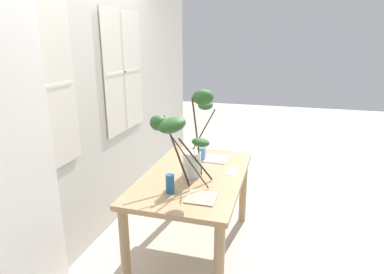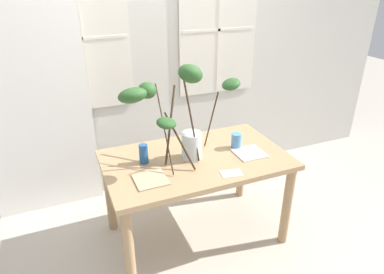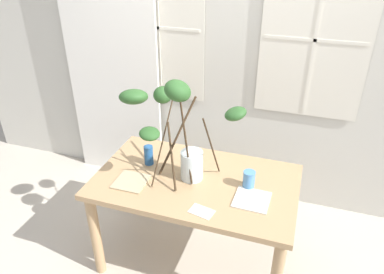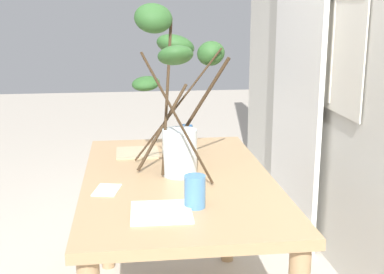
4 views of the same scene
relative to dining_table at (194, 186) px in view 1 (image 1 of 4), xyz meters
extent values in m
plane|color=#B7AD9E|center=(0.00, 0.00, -0.62)|extent=(14.00, 14.00, 0.00)
cube|color=beige|center=(0.00, 0.99, 0.75)|extent=(5.30, 0.12, 2.73)
cube|color=silver|center=(-0.62, 0.92, 0.88)|extent=(0.73, 0.01, 1.14)
cube|color=silver|center=(-0.62, 0.91, 0.88)|extent=(0.80, 0.01, 1.21)
cube|color=silver|center=(-0.62, 0.91, 0.88)|extent=(0.02, 0.01, 1.14)
cube|color=silver|center=(-0.62, 0.91, 0.88)|extent=(0.73, 0.01, 0.02)
cube|color=silver|center=(0.62, 0.92, 0.88)|extent=(0.73, 0.01, 1.14)
cube|color=silver|center=(0.62, 0.91, 0.88)|extent=(0.80, 0.01, 1.21)
cube|color=silver|center=(0.62, 0.91, 0.88)|extent=(0.02, 0.01, 1.14)
cube|color=silver|center=(0.62, 0.91, 0.88)|extent=(0.73, 0.01, 0.02)
cube|color=tan|center=(0.00, 0.00, 0.09)|extent=(1.36, 0.81, 0.04)
cylinder|color=tan|center=(-0.62, -0.35, -0.27)|extent=(0.07, 0.07, 0.69)
cylinder|color=tan|center=(0.62, -0.35, -0.27)|extent=(0.07, 0.07, 0.69)
cylinder|color=tan|center=(-0.62, 0.35, -0.27)|extent=(0.07, 0.07, 0.69)
cylinder|color=tan|center=(0.62, 0.35, -0.27)|extent=(0.07, 0.07, 0.69)
cylinder|color=silver|center=(-0.03, 0.01, 0.21)|extent=(0.15, 0.15, 0.20)
cylinder|color=silver|center=(-0.03, 0.01, 0.15)|extent=(0.14, 0.14, 0.07)
cylinder|color=#382819|center=(0.11, -0.01, 0.39)|extent=(0.05, 0.29, 0.54)
ellipsoid|color=#285123|center=(0.25, -0.03, 0.66)|extent=(0.16, 0.15, 0.12)
cylinder|color=#382819|center=(-0.06, -0.04, 0.45)|extent=(0.12, 0.07, 0.66)
ellipsoid|color=#285123|center=(-0.08, -0.09, 0.78)|extent=(0.24, 0.23, 0.19)
cylinder|color=#382819|center=(-0.23, 0.02, 0.38)|extent=(0.03, 0.41, 0.53)
ellipsoid|color=#285123|center=(-0.43, 0.03, 0.64)|extent=(0.21, 0.22, 0.16)
cylinder|color=#382819|center=(-0.16, 0.10, 0.37)|extent=(0.20, 0.28, 0.50)
ellipsoid|color=#285123|center=(-0.29, 0.19, 0.61)|extent=(0.18, 0.20, 0.15)
cylinder|color=#382819|center=(-0.15, -0.06, 0.30)|extent=(0.15, 0.25, 0.37)
ellipsoid|color=#285123|center=(-0.26, -0.12, 0.48)|extent=(0.18, 0.18, 0.09)
cylinder|color=#235693|center=(-0.38, 0.08, 0.18)|extent=(0.07, 0.07, 0.14)
cylinder|color=#4C84BC|center=(0.35, 0.03, 0.17)|extent=(0.08, 0.08, 0.12)
cube|color=tan|center=(-0.40, -0.17, 0.12)|extent=(0.21, 0.21, 0.01)
cube|color=silver|center=(0.40, -0.10, 0.12)|extent=(0.22, 0.22, 0.01)
cube|color=silver|center=(0.13, -0.30, 0.11)|extent=(0.16, 0.12, 0.00)
camera|label=1|loc=(-2.47, -0.68, 1.20)|focal=30.88mm
camera|label=2|loc=(-0.88, -2.02, 1.34)|focal=31.62mm
camera|label=3|loc=(0.61, -1.91, 1.58)|focal=34.15mm
camera|label=4|loc=(2.14, -0.20, 0.83)|focal=48.88mm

